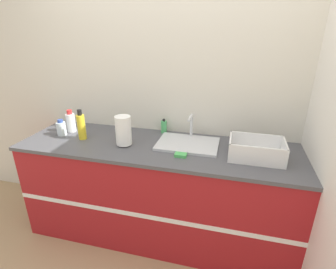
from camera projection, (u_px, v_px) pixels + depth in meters
ground_plane at (148, 258)px, 2.22m from camera, size 12.00×12.00×0.00m
wall_back at (169, 89)px, 2.36m from camera, size 4.72×0.06×2.60m
wall_right at (327, 110)px, 1.75m from camera, size 0.06×2.68×2.60m
counter_cabinet at (159, 191)px, 2.35m from camera, size 2.35×0.70×0.90m
sink at (188, 143)px, 2.19m from camera, size 0.50×0.36×0.22m
paper_towel_roll at (123, 131)px, 2.14m from camera, size 0.13×0.13×0.25m
dish_rack at (256, 152)px, 1.95m from camera, size 0.40×0.27×0.15m
bottle_white_spray at (71, 122)px, 2.44m from camera, size 0.08×0.08×0.21m
bottle_clear at (61, 128)px, 2.37m from camera, size 0.08×0.08×0.15m
bottle_yellow at (81, 126)px, 2.27m from camera, size 0.07×0.07×0.27m
soap_dispenser at (164, 127)px, 2.42m from camera, size 0.05×0.05×0.13m
sponge at (181, 155)px, 1.99m from camera, size 0.09×0.06×0.02m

